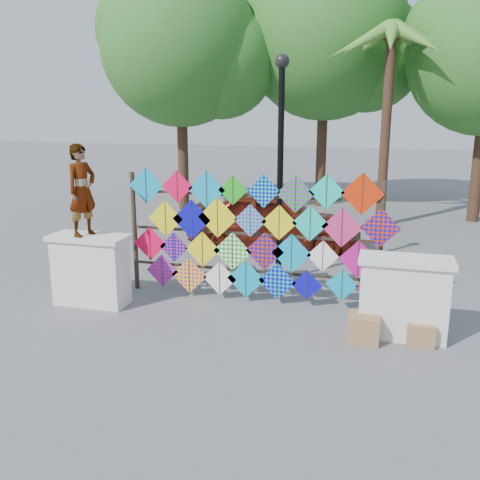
# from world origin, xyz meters

# --- Properties ---
(ground) EXTENTS (80.00, 80.00, 0.00)m
(ground) POSITION_xyz_m (0.00, 0.00, 0.00)
(ground) COLOR slate
(ground) RESTS_ON ground
(parapet_left) EXTENTS (1.40, 0.65, 1.28)m
(parapet_left) POSITION_xyz_m (-2.70, -0.20, 0.65)
(parapet_left) COLOR white
(parapet_left) RESTS_ON ground
(parapet_right) EXTENTS (1.40, 0.65, 1.28)m
(parapet_right) POSITION_xyz_m (2.70, -0.20, 0.65)
(parapet_right) COLOR white
(parapet_right) RESTS_ON ground
(kite_rack) EXTENTS (4.97, 0.24, 2.44)m
(kite_rack) POSITION_xyz_m (0.07, 0.73, 1.22)
(kite_rack) COLOR #31261B
(kite_rack) RESTS_ON ground
(tree_west) EXTENTS (5.85, 5.20, 8.01)m
(tree_west) POSITION_xyz_m (-4.40, 9.03, 5.38)
(tree_west) COLOR #4B2B20
(tree_west) RESTS_ON ground
(tree_mid) EXTENTS (6.30, 5.60, 8.61)m
(tree_mid) POSITION_xyz_m (0.11, 11.03, 5.77)
(tree_mid) COLOR #4B2B20
(tree_mid) RESTS_ON ground
(palm_tree) EXTENTS (3.62, 3.62, 5.83)m
(palm_tree) POSITION_xyz_m (2.20, 8.00, 4.95)
(palm_tree) COLOR #4B2B20
(palm_tree) RESTS_ON ground
(vendor_woman) EXTENTS (0.54, 0.67, 1.60)m
(vendor_woman) POSITION_xyz_m (-2.76, -0.20, 2.08)
(vendor_woman) COLOR #99999E
(vendor_woman) RESTS_ON parapet_left
(sedan) EXTENTS (4.37, 1.94, 1.46)m
(sedan) POSITION_xyz_m (-0.33, 4.57, 0.73)
(sedan) COLOR #611C10
(sedan) RESTS_ON ground
(lamppost) EXTENTS (0.28, 0.28, 4.46)m
(lamppost) POSITION_xyz_m (0.30, 2.00, 2.69)
(lamppost) COLOR black
(lamppost) RESTS_ON ground
(cardboard_box_near) EXTENTS (0.48, 0.42, 0.42)m
(cardboard_box_near) POSITION_xyz_m (2.14, -0.55, 0.21)
(cardboard_box_near) COLOR #A77A51
(cardboard_box_near) RESTS_ON ground
(cardboard_box_far) EXTENTS (0.41, 0.38, 0.34)m
(cardboard_box_far) POSITION_xyz_m (2.98, -0.40, 0.17)
(cardboard_box_far) COLOR #A77A51
(cardboard_box_far) RESTS_ON ground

